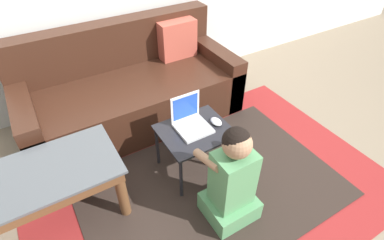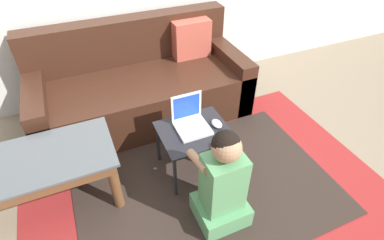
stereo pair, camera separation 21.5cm
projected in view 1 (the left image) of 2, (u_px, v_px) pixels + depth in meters
name	position (u px, v px, depth m)	size (l,w,h in m)	color
ground_plane	(201.00, 174.00, 2.36)	(16.00, 16.00, 0.00)	#7F705B
area_rug	(211.00, 187.00, 2.25)	(2.59, 1.75, 0.01)	maroon
couch	(131.00, 90.00, 2.76)	(1.91, 0.87, 0.84)	#381E14
coffee_table	(19.00, 190.00, 1.77)	(1.18, 0.51, 0.45)	#4C5156
laptop_desk	(195.00, 135.00, 2.19)	(0.50, 0.43, 0.39)	black
laptop	(191.00, 123.00, 2.16)	(0.23, 0.23, 0.24)	silver
computer_mouse	(216.00, 122.00, 2.21)	(0.07, 0.11, 0.03)	silver
person_seated	(232.00, 181.00, 1.87)	(0.33, 0.40, 0.76)	#518E5B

